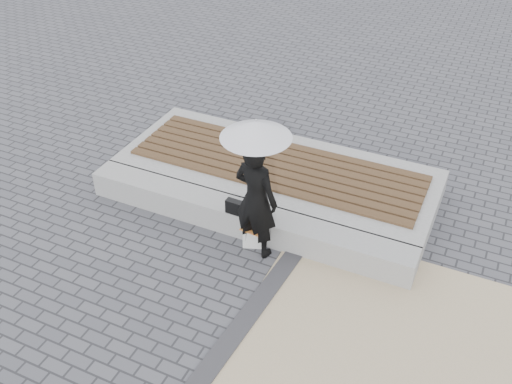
% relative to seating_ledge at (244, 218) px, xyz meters
% --- Properties ---
extents(ground, '(80.00, 80.00, 0.00)m').
position_rel_seating_ledge_xyz_m(ground, '(0.00, -1.60, -0.20)').
color(ground, '#48494D').
rests_on(ground, ground).
extents(edging_band, '(0.61, 5.20, 0.04)m').
position_rel_seating_ledge_xyz_m(edging_band, '(0.75, -2.10, -0.18)').
color(edging_band, '#313134').
rests_on(edging_band, ground).
extents(seating_ledge, '(5.00, 0.45, 0.40)m').
position_rel_seating_ledge_xyz_m(seating_ledge, '(0.00, 0.00, 0.00)').
color(seating_ledge, '#969692').
rests_on(seating_ledge, ground).
extents(timber_platform, '(5.00, 2.00, 0.40)m').
position_rel_seating_ledge_xyz_m(timber_platform, '(0.00, 1.20, 0.00)').
color(timber_platform, '#9B9B96').
rests_on(timber_platform, ground).
extents(timber_decking, '(4.60, 1.40, 0.04)m').
position_rel_seating_ledge_xyz_m(timber_decking, '(0.00, 1.20, 0.22)').
color(timber_decking, brown).
rests_on(timber_decking, timber_platform).
extents(woman, '(0.71, 0.53, 1.76)m').
position_rel_seating_ledge_xyz_m(woman, '(0.35, -0.33, 0.68)').
color(woman, black).
rests_on(woman, ground).
extents(parasol, '(0.90, 0.90, 1.15)m').
position_rel_seating_ledge_xyz_m(parasol, '(0.35, -0.33, 1.74)').
color(parasol, silver).
rests_on(parasol, ground).
extents(handbag, '(0.30, 0.11, 0.21)m').
position_rel_seating_ledge_xyz_m(handbag, '(-0.03, -0.17, 0.31)').
color(handbag, black).
rests_on(handbag, seating_ledge).
extents(canvas_tote, '(0.35, 0.24, 0.34)m').
position_rel_seating_ledge_xyz_m(canvas_tote, '(0.30, -0.26, -0.03)').
color(canvas_tote, white).
rests_on(canvas_tote, ground).
extents(magazine, '(0.33, 0.26, 0.01)m').
position_rel_seating_ledge_xyz_m(magazine, '(0.30, -0.31, 0.15)').
color(magazine, '#FF6848').
rests_on(magazine, canvas_tote).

